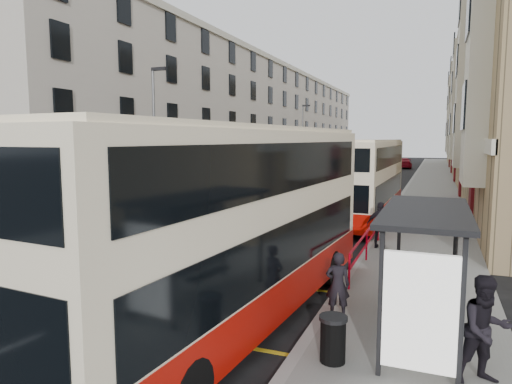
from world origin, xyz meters
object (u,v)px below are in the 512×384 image
at_px(bus_shelter, 432,249).
at_px(pedestrian_far, 380,225).
at_px(car_silver, 337,166).
at_px(car_dark, 347,161).
at_px(pedestrian_near, 338,285).
at_px(double_decker_front, 235,225).
at_px(double_decker_rear, 366,180).
at_px(street_lamp_far, 303,135).
at_px(street_lamp_near, 155,132).
at_px(white_van, 305,171).
at_px(car_red, 404,163).
at_px(litter_bin, 333,338).
at_px(pedestrian_mid, 486,330).

xyz_separation_m(bus_shelter, pedestrian_far, (-1.87, 8.09, -1.11)).
bearing_deg(car_silver, car_dark, 78.61).
bearing_deg(pedestrian_near, double_decker_front, 8.99).
height_order(bus_shelter, pedestrian_near, bus_shelter).
bearing_deg(car_dark, double_decker_rear, -61.53).
distance_m(bus_shelter, double_decker_front, 4.18).
xyz_separation_m(street_lamp_far, car_silver, (2.41, 8.33, -3.91)).
distance_m(double_decker_front, car_silver, 51.43).
height_order(street_lamp_near, pedestrian_far, street_lamp_near).
distance_m(double_decker_rear, car_dark, 50.64).
xyz_separation_m(white_van, car_red, (8.71, 21.28, 0.01)).
bearing_deg(litter_bin, car_red, 92.74).
relative_size(double_decker_front, car_silver, 2.71).
relative_size(litter_bin, pedestrian_far, 0.50).
relative_size(double_decker_front, pedestrian_mid, 6.20).
height_order(pedestrian_mid, car_silver, pedestrian_mid).
bearing_deg(pedestrian_far, car_dark, -72.75).
height_order(litter_bin, car_red, car_red).
relative_size(pedestrian_near, white_van, 0.29).
relative_size(white_van, car_red, 1.03).
relative_size(pedestrian_near, pedestrian_mid, 0.82).
height_order(street_lamp_near, street_lamp_far, same).
bearing_deg(bus_shelter, car_dark, 101.89).
distance_m(street_lamp_near, pedestrian_mid, 20.92).
xyz_separation_m(street_lamp_far, car_red, (10.14, 17.38, -3.90)).
xyz_separation_m(street_lamp_far, double_decker_front, (10.52, -42.43, -2.33)).
bearing_deg(pedestrian_near, street_lamp_near, -55.20).
relative_size(bus_shelter, double_decker_front, 0.37).
bearing_deg(pedestrian_far, pedestrian_mid, 112.25).
height_order(double_decker_front, car_red, double_decker_front).
height_order(bus_shelter, pedestrian_mid, bus_shelter).
distance_m(pedestrian_near, pedestrian_mid, 3.49).
bearing_deg(car_dark, car_silver, -67.91).
height_order(street_lamp_near, pedestrian_near, street_lamp_near).
distance_m(pedestrian_mid, car_red, 61.12).
height_order(street_lamp_far, pedestrian_near, street_lamp_far).
distance_m(double_decker_front, pedestrian_far, 8.54).
height_order(bus_shelter, litter_bin, bus_shelter).
xyz_separation_m(street_lamp_near, car_red, (10.14, 47.38, -3.90)).
relative_size(litter_bin, pedestrian_near, 0.57).
distance_m(double_decker_rear, car_silver, 37.31).
bearing_deg(pedestrian_mid, car_silver, 77.55).
bearing_deg(pedestrian_far, street_lamp_near, -13.05).
xyz_separation_m(bus_shelter, pedestrian_mid, (0.89, -1.11, -1.06)).
bearing_deg(pedestrian_far, street_lamp_far, -63.99).
distance_m(pedestrian_near, car_silver, 50.93).
height_order(street_lamp_near, white_van, street_lamp_near).
bearing_deg(double_decker_rear, pedestrian_mid, -73.22).
bearing_deg(car_silver, pedestrian_far, -92.86).
xyz_separation_m(pedestrian_far, car_silver, (-10.42, 42.64, -0.30)).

